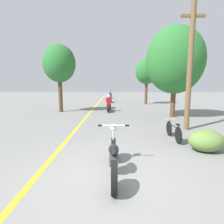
# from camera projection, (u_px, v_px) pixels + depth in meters

# --- Properties ---
(ground_plane) EXTENTS (120.00, 120.00, 0.00)m
(ground_plane) POSITION_uv_depth(u_px,v_px,m) (110.00, 177.00, 4.00)
(ground_plane) COLOR slate
(lane_stripe_center) EXTENTS (0.14, 48.00, 0.01)m
(lane_stripe_center) POSITION_uv_depth(u_px,v_px,m) (93.00, 109.00, 16.02)
(lane_stripe_center) COLOR yellow
(lane_stripe_center) RESTS_ON ground
(utility_pole) EXTENTS (1.10, 0.24, 5.74)m
(utility_pole) POSITION_uv_depth(u_px,v_px,m) (190.00, 67.00, 7.98)
(utility_pole) COLOR brown
(utility_pole) RESTS_ON ground
(roadside_tree_right_near) EXTENTS (3.79, 3.41, 5.93)m
(roadside_tree_right_near) POSITION_uv_depth(u_px,v_px,m) (175.00, 60.00, 11.38)
(roadside_tree_right_near) COLOR #513A23
(roadside_tree_right_near) RESTS_ON ground
(roadside_tree_right_far) EXTENTS (2.55, 2.30, 5.26)m
(roadside_tree_right_far) POSITION_uv_depth(u_px,v_px,m) (147.00, 72.00, 20.01)
(roadside_tree_right_far) COLOR #513A23
(roadside_tree_right_far) RESTS_ON ground
(roadside_tree_left) EXTENTS (2.58, 2.33, 5.36)m
(roadside_tree_left) POSITION_uv_depth(u_px,v_px,m) (60.00, 64.00, 13.84)
(roadside_tree_left) COLOR #513A23
(roadside_tree_left) RESTS_ON ground
(roadside_bush) EXTENTS (1.10, 0.88, 0.70)m
(roadside_bush) POSITION_uv_depth(u_px,v_px,m) (207.00, 141.00, 5.54)
(roadside_bush) COLOR #5B7A38
(roadside_bush) RESTS_ON ground
(motorcycle_foreground) EXTENTS (0.82, 2.17, 1.07)m
(motorcycle_foreground) POSITION_uv_depth(u_px,v_px,m) (114.00, 156.00, 4.13)
(motorcycle_foreground) COLOR black
(motorcycle_foreground) RESTS_ON ground
(motorcycle_rider_lead) EXTENTS (0.50, 1.99, 1.40)m
(motorcycle_rider_lead) POSITION_uv_depth(u_px,v_px,m) (109.00, 105.00, 14.45)
(motorcycle_rider_lead) COLOR black
(motorcycle_rider_lead) RESTS_ON ground
(motorcycle_rider_mid) EXTENTS (0.50, 2.06, 1.36)m
(motorcycle_rider_mid) POSITION_uv_depth(u_px,v_px,m) (111.00, 98.00, 22.47)
(motorcycle_rider_mid) COLOR black
(motorcycle_rider_mid) RESTS_ON ground
(motorcycle_rider_far) EXTENTS (0.50, 2.12, 1.44)m
(motorcycle_rider_far) POSITION_uv_depth(u_px,v_px,m) (111.00, 95.00, 31.27)
(motorcycle_rider_far) COLOR black
(motorcycle_rider_far) RESTS_ON ground
(bicycle_parked) EXTENTS (0.44, 1.67, 0.72)m
(bicycle_parked) POSITION_uv_depth(u_px,v_px,m) (174.00, 131.00, 6.82)
(bicycle_parked) COLOR black
(bicycle_parked) RESTS_ON ground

